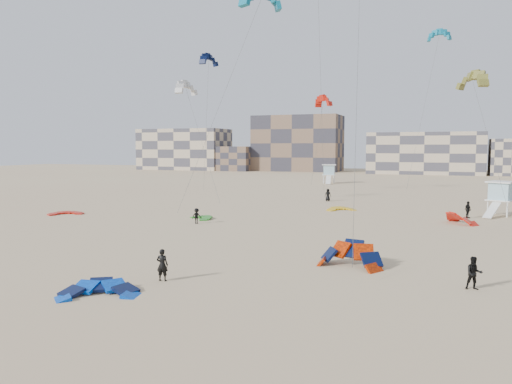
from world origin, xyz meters
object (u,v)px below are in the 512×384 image
(kite_ground_blue, at_px, (98,295))
(lifeguard_tower_near, at_px, (501,199))
(kite_ground_orange, at_px, (349,267))
(kitesurfer_main, at_px, (162,265))

(kite_ground_blue, xyz_separation_m, lifeguard_tower_near, (22.59, 41.05, 1.92))
(kite_ground_orange, bearing_deg, kite_ground_blue, -123.62)
(kite_ground_blue, distance_m, kite_ground_orange, 15.41)
(kitesurfer_main, relative_size, lifeguard_tower_near, 0.32)
(kite_ground_blue, bearing_deg, lifeguard_tower_near, 30.63)
(kitesurfer_main, xyz_separation_m, lifeguard_tower_near, (20.99, 37.39, 0.99))
(kite_ground_orange, xyz_separation_m, lifeguard_tower_near, (11.58, 30.26, 1.92))
(kitesurfer_main, height_order, lifeguard_tower_near, lifeguard_tower_near)
(kite_ground_blue, height_order, kitesurfer_main, kitesurfer_main)
(kite_ground_blue, bearing_deg, kite_ground_orange, 13.86)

